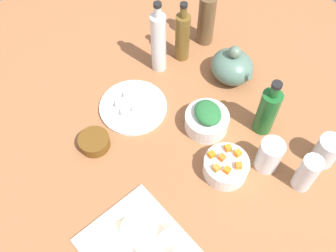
{
  "coord_description": "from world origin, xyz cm",
  "views": [
    {
      "loc": [
        53.51,
        -39.92,
        108.99
      ],
      "look_at": [
        0.0,
        0.0,
        8.0
      ],
      "focal_mm": 41.34,
      "sensor_mm": 36.0,
      "label": 1
    }
  ],
  "objects_px": {
    "bottle_1": "(267,111)",
    "bottle_0": "(206,18)",
    "bottle_2": "(159,42)",
    "drinking_glass_1": "(269,155)",
    "bottle_3": "(183,36)",
    "bowl_greens": "(207,121)",
    "plate_tofu": "(133,107)",
    "teapot": "(232,66)",
    "drinking_glass_2": "(327,151)",
    "drinking_glass_0": "(307,173)",
    "bowl_carrots": "(226,167)",
    "bowl_small_side": "(94,142)"
  },
  "relations": [
    {
      "from": "drinking_glass_1",
      "to": "drinking_glass_0",
      "type": "bearing_deg",
      "value": 19.34
    },
    {
      "from": "bottle_1",
      "to": "bottle_3",
      "type": "xyz_separation_m",
      "value": [
        -0.41,
        -0.02,
        0.01
      ]
    },
    {
      "from": "bowl_small_side",
      "to": "drinking_glass_1",
      "type": "height_order",
      "value": "drinking_glass_1"
    },
    {
      "from": "bowl_carrots",
      "to": "drinking_glass_2",
      "type": "xyz_separation_m",
      "value": [
        0.15,
        0.27,
        0.02
      ]
    },
    {
      "from": "drinking_glass_0",
      "to": "drinking_glass_2",
      "type": "height_order",
      "value": "drinking_glass_0"
    },
    {
      "from": "bowl_greens",
      "to": "bottle_3",
      "type": "height_order",
      "value": "bottle_3"
    },
    {
      "from": "bowl_carrots",
      "to": "bottle_0",
      "type": "height_order",
      "value": "bottle_0"
    },
    {
      "from": "bottle_3",
      "to": "drinking_glass_0",
      "type": "height_order",
      "value": "bottle_3"
    },
    {
      "from": "bottle_0",
      "to": "bottle_2",
      "type": "bearing_deg",
      "value": -87.89
    },
    {
      "from": "bowl_carrots",
      "to": "bottle_1",
      "type": "relative_size",
      "value": 0.61
    },
    {
      "from": "bowl_greens",
      "to": "bottle_3",
      "type": "bearing_deg",
      "value": 156.48
    },
    {
      "from": "plate_tofu",
      "to": "bottle_3",
      "type": "distance_m",
      "value": 0.31
    },
    {
      "from": "bottle_1",
      "to": "drinking_glass_0",
      "type": "bearing_deg",
      "value": -13.05
    },
    {
      "from": "bowl_small_side",
      "to": "bowl_greens",
      "type": "bearing_deg",
      "value": 64.6
    },
    {
      "from": "bottle_1",
      "to": "drinking_glass_0",
      "type": "relative_size",
      "value": 1.62
    },
    {
      "from": "plate_tofu",
      "to": "bottle_2",
      "type": "xyz_separation_m",
      "value": [
        -0.1,
        0.18,
        0.12
      ]
    },
    {
      "from": "bowl_carrots",
      "to": "bottle_2",
      "type": "bearing_deg",
      "value": 169.01
    },
    {
      "from": "plate_tofu",
      "to": "teapot",
      "type": "bearing_deg",
      "value": 75.24
    },
    {
      "from": "bottle_2",
      "to": "drinking_glass_1",
      "type": "distance_m",
      "value": 0.53
    },
    {
      "from": "drinking_glass_0",
      "to": "bowl_greens",
      "type": "bearing_deg",
      "value": -163.95
    },
    {
      "from": "drinking_glass_0",
      "to": "drinking_glass_1",
      "type": "relative_size",
      "value": 1.19
    },
    {
      "from": "drinking_glass_0",
      "to": "drinking_glass_1",
      "type": "bearing_deg",
      "value": -160.66
    },
    {
      "from": "bowl_greens",
      "to": "bottle_3",
      "type": "relative_size",
      "value": 0.58
    },
    {
      "from": "bowl_small_side",
      "to": "bottle_1",
      "type": "xyz_separation_m",
      "value": [
        0.27,
        0.47,
        0.07
      ]
    },
    {
      "from": "bowl_greens",
      "to": "bottle_2",
      "type": "distance_m",
      "value": 0.32
    },
    {
      "from": "bottle_2",
      "to": "bowl_small_side",
      "type": "bearing_deg",
      "value": -67.78
    },
    {
      "from": "bottle_1",
      "to": "drinking_glass_1",
      "type": "bearing_deg",
      "value": -39.53
    },
    {
      "from": "bowl_greens",
      "to": "bottle_0",
      "type": "bearing_deg",
      "value": 141.12
    },
    {
      "from": "plate_tofu",
      "to": "bottle_3",
      "type": "bearing_deg",
      "value": 107.96
    },
    {
      "from": "bottle_2",
      "to": "bowl_greens",
      "type": "bearing_deg",
      "value": -5.68
    },
    {
      "from": "plate_tofu",
      "to": "bowl_greens",
      "type": "bearing_deg",
      "value": 36.12
    },
    {
      "from": "plate_tofu",
      "to": "drinking_glass_0",
      "type": "relative_size",
      "value": 1.65
    },
    {
      "from": "drinking_glass_2",
      "to": "drinking_glass_1",
      "type": "bearing_deg",
      "value": -120.78
    },
    {
      "from": "bowl_greens",
      "to": "bowl_small_side",
      "type": "relative_size",
      "value": 1.44
    },
    {
      "from": "plate_tofu",
      "to": "teapot",
      "type": "height_order",
      "value": "teapot"
    },
    {
      "from": "bowl_carrots",
      "to": "teapot",
      "type": "xyz_separation_m",
      "value": [
        -0.27,
        0.27,
        0.03
      ]
    },
    {
      "from": "bowl_greens",
      "to": "teapot",
      "type": "distance_m",
      "value": 0.24
    },
    {
      "from": "bottle_1",
      "to": "bottle_0",
      "type": "bearing_deg",
      "value": 165.85
    },
    {
      "from": "bottle_0",
      "to": "bottle_3",
      "type": "distance_m",
      "value": 0.12
    },
    {
      "from": "bottle_0",
      "to": "drinking_glass_1",
      "type": "distance_m",
      "value": 0.57
    },
    {
      "from": "plate_tofu",
      "to": "bowl_small_side",
      "type": "distance_m",
      "value": 0.19
    },
    {
      "from": "drinking_glass_1",
      "to": "bowl_carrots",
      "type": "bearing_deg",
      "value": -116.45
    },
    {
      "from": "plate_tofu",
      "to": "bottle_0",
      "type": "height_order",
      "value": "bottle_0"
    },
    {
      "from": "plate_tofu",
      "to": "bottle_0",
      "type": "xyz_separation_m",
      "value": [
        -0.11,
        0.4,
        0.1
      ]
    },
    {
      "from": "teapot",
      "to": "bottle_3",
      "type": "bearing_deg",
      "value": -157.09
    },
    {
      "from": "plate_tofu",
      "to": "bowl_carrots",
      "type": "height_order",
      "value": "bowl_carrots"
    },
    {
      "from": "bottle_0",
      "to": "bottle_1",
      "type": "relative_size",
      "value": 1.12
    },
    {
      "from": "bowl_small_side",
      "to": "bottle_2",
      "type": "height_order",
      "value": "bottle_2"
    },
    {
      "from": "bottle_3",
      "to": "drinking_glass_2",
      "type": "distance_m",
      "value": 0.61
    },
    {
      "from": "plate_tofu",
      "to": "bottle_2",
      "type": "bearing_deg",
      "value": 118.53
    }
  ]
}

